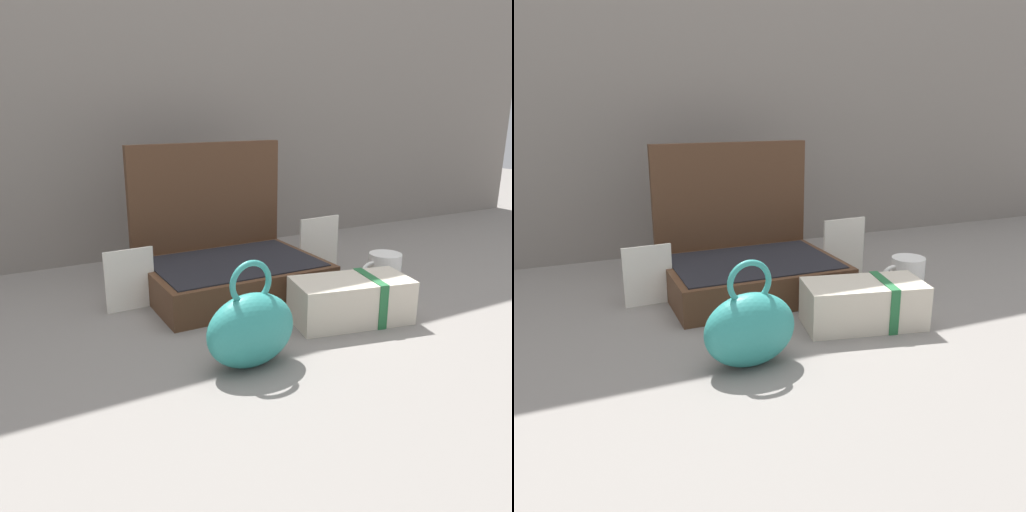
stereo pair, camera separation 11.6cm
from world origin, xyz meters
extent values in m
plane|color=slate|center=(0.00, 0.00, 0.00)|extent=(6.00, 6.00, 0.00)
cube|color=gray|center=(0.00, 0.58, 0.70)|extent=(3.20, 0.06, 1.40)
cube|color=#4C301E|center=(0.01, 0.11, 0.04)|extent=(0.43, 0.31, 0.08)
cube|color=black|center=(0.01, 0.11, 0.09)|extent=(0.40, 0.28, 0.00)
cube|color=#4C301E|center=(0.01, 0.27, 0.18)|extent=(0.43, 0.02, 0.37)
ellipsoid|color=teal|center=(-0.13, -0.25, 0.07)|extent=(0.18, 0.10, 0.14)
torus|color=teal|center=(-0.13, -0.25, 0.16)|extent=(0.09, 0.02, 0.09)
cube|color=beige|center=(0.16, -0.17, 0.05)|extent=(0.28, 0.17, 0.10)
cube|color=#236638|center=(0.21, -0.18, 0.05)|extent=(0.05, 0.13, 0.10)
cylinder|color=white|center=(0.37, -0.04, 0.05)|extent=(0.08, 0.08, 0.09)
torus|color=white|center=(0.33, -0.04, 0.05)|extent=(0.07, 0.01, 0.07)
cube|color=white|center=(-0.25, 0.13, 0.07)|extent=(0.12, 0.01, 0.15)
cube|color=silver|center=(0.29, 0.14, 0.08)|extent=(0.13, 0.01, 0.16)
camera|label=1|loc=(-0.52, -1.00, 0.46)|focal=35.84mm
camera|label=2|loc=(-0.42, -1.05, 0.46)|focal=35.84mm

